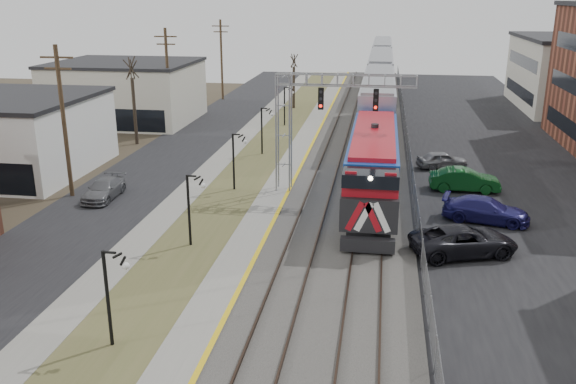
# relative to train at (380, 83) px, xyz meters

# --- Properties ---
(street_west) EXTENTS (7.00, 120.00, 0.04)m
(street_west) POSITION_rel_train_xyz_m (-17.00, -27.33, -2.90)
(street_west) COLOR black
(street_west) RESTS_ON ground
(sidewalk) EXTENTS (2.00, 120.00, 0.08)m
(sidewalk) POSITION_rel_train_xyz_m (-12.50, -27.33, -2.88)
(sidewalk) COLOR gray
(sidewalk) RESTS_ON ground
(grass_median) EXTENTS (4.00, 120.00, 0.06)m
(grass_median) POSITION_rel_train_xyz_m (-9.50, -27.33, -2.89)
(grass_median) COLOR #50532C
(grass_median) RESTS_ON ground
(platform) EXTENTS (2.00, 120.00, 0.24)m
(platform) POSITION_rel_train_xyz_m (-6.50, -27.33, -2.80)
(platform) COLOR gray
(platform) RESTS_ON ground
(ballast_bed) EXTENTS (8.00, 120.00, 0.20)m
(ballast_bed) POSITION_rel_train_xyz_m (-1.50, -27.33, -2.82)
(ballast_bed) COLOR #595651
(ballast_bed) RESTS_ON ground
(parking_lot) EXTENTS (16.00, 120.00, 0.04)m
(parking_lot) POSITION_rel_train_xyz_m (10.50, -27.33, -2.90)
(parking_lot) COLOR black
(parking_lot) RESTS_ON ground
(platform_edge) EXTENTS (0.24, 120.00, 0.01)m
(platform_edge) POSITION_rel_train_xyz_m (-5.62, -27.33, -2.67)
(platform_edge) COLOR gold
(platform_edge) RESTS_ON platform
(track_near) EXTENTS (1.58, 120.00, 0.15)m
(track_near) POSITION_rel_train_xyz_m (-3.50, -27.33, -2.64)
(track_near) COLOR #2D2119
(track_near) RESTS_ON ballast_bed
(track_far) EXTENTS (1.58, 120.00, 0.15)m
(track_far) POSITION_rel_train_xyz_m (-0.00, -27.33, -2.64)
(track_far) COLOR #2D2119
(track_far) RESTS_ON ballast_bed
(train) EXTENTS (3.00, 85.85, 5.33)m
(train) POSITION_rel_train_xyz_m (0.00, 0.00, 0.00)
(train) COLOR #133F9E
(train) RESTS_ON ground
(signal_gantry) EXTENTS (9.00, 1.07, 8.15)m
(signal_gantry) POSITION_rel_train_xyz_m (-4.28, -34.34, 2.67)
(signal_gantry) COLOR gray
(signal_gantry) RESTS_ON ground
(lampposts) EXTENTS (0.14, 62.14, 4.00)m
(lampposts) POSITION_rel_train_xyz_m (-9.50, -44.05, -0.92)
(lampposts) COLOR black
(lampposts) RESTS_ON ground
(utility_poles) EXTENTS (0.28, 80.28, 10.00)m
(utility_poles) POSITION_rel_train_xyz_m (-20.00, -37.33, 2.08)
(utility_poles) COLOR #4C3823
(utility_poles) RESTS_ON ground
(fence) EXTENTS (0.04, 120.00, 1.60)m
(fence) POSITION_rel_train_xyz_m (2.70, -27.33, -2.12)
(fence) COLOR gray
(fence) RESTS_ON ground
(bare_trees) EXTENTS (12.30, 42.30, 5.95)m
(bare_trees) POSITION_rel_train_xyz_m (-18.16, -23.42, -0.22)
(bare_trees) COLOR #382D23
(bare_trees) RESTS_ON ground
(car_lot_c) EXTENTS (6.06, 4.22, 1.54)m
(car_lot_c) POSITION_rel_train_xyz_m (4.94, -43.34, -2.15)
(car_lot_c) COLOR black
(car_lot_c) RESTS_ON ground
(car_lot_d) EXTENTS (5.36, 3.07, 1.46)m
(car_lot_d) POSITION_rel_train_xyz_m (6.81, -38.15, -2.19)
(car_lot_d) COLOR navy
(car_lot_d) RESTS_ON ground
(car_lot_e) EXTENTS (4.18, 2.66, 1.33)m
(car_lot_e) POSITION_rel_train_xyz_m (5.23, -26.50, -2.26)
(car_lot_e) COLOR slate
(car_lot_e) RESTS_ON ground
(car_lot_f) EXTENTS (4.74, 1.67, 1.56)m
(car_lot_f) POSITION_rel_train_xyz_m (6.26, -32.18, -2.14)
(car_lot_f) COLOR #0D4519
(car_lot_f) RESTS_ON ground
(car_street_b) EXTENTS (1.90, 4.43, 1.27)m
(car_street_b) POSITION_rel_train_xyz_m (-17.59, -37.54, -2.28)
(car_street_b) COLOR slate
(car_street_b) RESTS_ON ground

